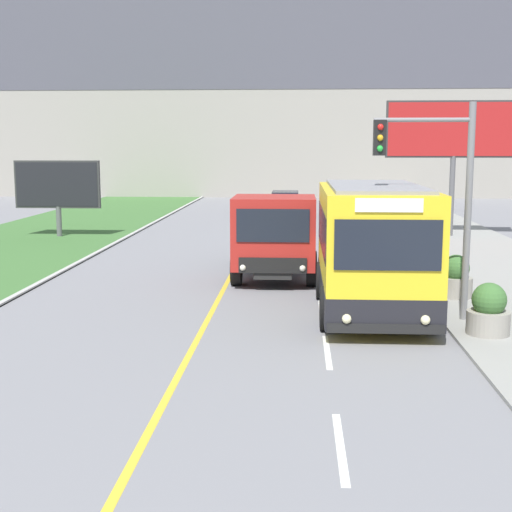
% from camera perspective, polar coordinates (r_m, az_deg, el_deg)
% --- Properties ---
extents(apartment_block_background, '(80.00, 8.04, 24.27)m').
position_cam_1_polar(apartment_block_background, '(61.53, 1.45, 16.30)').
color(apartment_block_background, gray).
rests_on(apartment_block_background, ground_plane).
extents(city_bus, '(2.63, 5.74, 3.19)m').
position_cam_1_polar(city_bus, '(17.50, 9.35, 0.49)').
color(city_bus, yellow).
rests_on(city_bus, ground_plane).
extents(dump_truck, '(2.52, 6.48, 2.63)m').
position_cam_1_polar(dump_truck, '(22.00, 1.54, 1.51)').
color(dump_truck, black).
rests_on(dump_truck, ground_plane).
extents(car_distant, '(1.80, 4.30, 1.45)m').
position_cam_1_polar(car_distant, '(42.20, 2.35, 4.15)').
color(car_distant, '#2D4784').
rests_on(car_distant, ground_plane).
extents(traffic_light_mast, '(2.28, 0.32, 5.09)m').
position_cam_1_polar(traffic_light_mast, '(16.89, 14.35, 5.69)').
color(traffic_light_mast, slate).
rests_on(traffic_light_mast, ground_plane).
extents(billboard_large, '(6.02, 0.24, 6.09)m').
position_cam_1_polar(billboard_large, '(33.28, 15.57, 9.43)').
color(billboard_large, '#59595B').
rests_on(billboard_large, ground_plane).
extents(billboard_small, '(3.89, 0.24, 3.46)m').
position_cam_1_polar(billboard_small, '(33.54, -15.60, 5.42)').
color(billboard_small, '#59595B').
rests_on(billboard_small, ground_plane).
extents(planter_round_near, '(0.92, 0.92, 1.12)m').
position_cam_1_polar(planter_round_near, '(16.18, 18.11, -4.24)').
color(planter_round_near, gray).
rests_on(planter_round_near, sidewalk_right).
extents(planter_round_second, '(0.91, 0.91, 1.15)m').
position_cam_1_polar(planter_round_second, '(19.86, 15.67, -1.73)').
color(planter_round_second, gray).
rests_on(planter_round_second, sidewalk_right).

